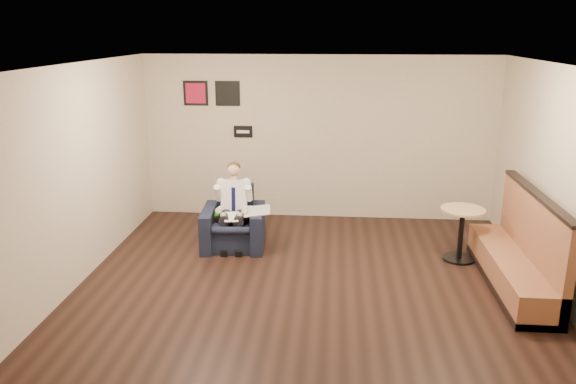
# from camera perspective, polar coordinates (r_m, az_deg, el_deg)

# --- Properties ---
(ground) EXTENTS (6.00, 6.00, 0.00)m
(ground) POSITION_cam_1_polar(r_m,az_deg,el_deg) (7.24, 2.16, -10.05)
(ground) COLOR black
(ground) RESTS_ON ground
(wall_back) EXTENTS (6.00, 0.02, 2.80)m
(wall_back) POSITION_cam_1_polar(r_m,az_deg,el_deg) (9.66, 3.11, 5.46)
(wall_back) COLOR beige
(wall_back) RESTS_ON ground
(wall_front) EXTENTS (6.00, 0.02, 2.80)m
(wall_front) POSITION_cam_1_polar(r_m,az_deg,el_deg) (3.93, 0.25, -11.11)
(wall_front) COLOR beige
(wall_front) RESTS_ON ground
(wall_left) EXTENTS (0.02, 6.00, 2.80)m
(wall_left) POSITION_cam_1_polar(r_m,az_deg,el_deg) (7.49, -21.31, 1.16)
(wall_left) COLOR beige
(wall_left) RESTS_ON ground
(wall_right) EXTENTS (0.02, 6.00, 2.80)m
(wall_right) POSITION_cam_1_polar(r_m,az_deg,el_deg) (7.26, 26.67, 0.08)
(wall_right) COLOR beige
(wall_right) RESTS_ON ground
(ceiling) EXTENTS (6.00, 6.00, 0.02)m
(ceiling) POSITION_cam_1_polar(r_m,az_deg,el_deg) (6.50, 2.43, 12.66)
(ceiling) COLOR white
(ceiling) RESTS_ON wall_back
(seating_sign) EXTENTS (0.32, 0.02, 0.20)m
(seating_sign) POSITION_cam_1_polar(r_m,az_deg,el_deg) (9.75, -4.59, 6.14)
(seating_sign) COLOR black
(seating_sign) RESTS_ON wall_back
(art_print_left) EXTENTS (0.42, 0.03, 0.42)m
(art_print_left) POSITION_cam_1_polar(r_m,az_deg,el_deg) (9.82, -9.36, 9.88)
(art_print_left) COLOR #B81639
(art_print_left) RESTS_ON wall_back
(art_print_right) EXTENTS (0.42, 0.03, 0.42)m
(art_print_right) POSITION_cam_1_polar(r_m,az_deg,el_deg) (9.70, -6.15, 9.92)
(art_print_right) COLOR black
(art_print_right) RESTS_ON wall_back
(armchair) EXTENTS (0.98, 0.98, 0.89)m
(armchair) POSITION_cam_1_polar(r_m,az_deg,el_deg) (8.53, -5.58, -2.71)
(armchair) COLOR black
(armchair) RESTS_ON ground
(seated_man) EXTENTS (0.64, 0.91, 1.21)m
(seated_man) POSITION_cam_1_polar(r_m,az_deg,el_deg) (8.37, -5.69, -1.91)
(seated_man) COLOR white
(seated_man) RESTS_ON armchair
(lap_papers) EXTENTS (0.24, 0.31, 0.01)m
(lap_papers) POSITION_cam_1_polar(r_m,az_deg,el_deg) (8.30, -5.75, -2.52)
(lap_papers) COLOR white
(lap_papers) RESTS_ON seated_man
(newspaper) EXTENTS (0.44, 0.53, 0.01)m
(newspaper) POSITION_cam_1_polar(r_m,az_deg,el_deg) (8.36, -3.15, -1.91)
(newspaper) COLOR silver
(newspaper) RESTS_ON armchair
(side_table) EXTENTS (0.78, 0.78, 0.49)m
(side_table) POSITION_cam_1_polar(r_m,az_deg,el_deg) (8.69, -5.42, -3.72)
(side_table) COLOR black
(side_table) RESTS_ON ground
(green_folder) EXTENTS (0.56, 0.46, 0.01)m
(green_folder) POSITION_cam_1_polar(r_m,az_deg,el_deg) (8.61, -5.73, -2.15)
(green_folder) COLOR green
(green_folder) RESTS_ON side_table
(coffee_mug) EXTENTS (0.12, 0.12, 0.10)m
(coffee_mug) POSITION_cam_1_polar(r_m,az_deg,el_deg) (8.60, -3.90, -1.80)
(coffee_mug) COLOR white
(coffee_mug) RESTS_ON side_table
(smartphone) EXTENTS (0.17, 0.15, 0.01)m
(smartphone) POSITION_cam_1_polar(r_m,az_deg,el_deg) (8.72, -4.55, -1.88)
(smartphone) COLOR black
(smartphone) RESTS_ON side_table
(banquette) EXTENTS (0.57, 2.40, 1.23)m
(banquette) POSITION_cam_1_polar(r_m,az_deg,el_deg) (7.72, 22.02, -4.63)
(banquette) COLOR brown
(banquette) RESTS_ON ground
(cafe_table) EXTENTS (0.70, 0.70, 0.77)m
(cafe_table) POSITION_cam_1_polar(r_m,az_deg,el_deg) (8.39, 17.15, -4.13)
(cafe_table) COLOR tan
(cafe_table) RESTS_ON ground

